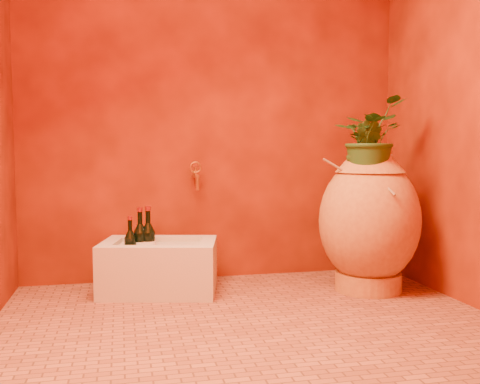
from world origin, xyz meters
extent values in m
plane|color=#9B5232|center=(0.00, 0.00, 0.00)|extent=(2.50, 2.50, 0.00)
cube|color=#521404|center=(0.00, 1.00, 1.25)|extent=(2.50, 0.02, 2.50)
cube|color=#521404|center=(1.25, 0.00, 1.25)|extent=(0.02, 2.00, 2.50)
cylinder|color=#BC8235|center=(0.85, 0.44, 0.06)|extent=(0.40, 0.40, 0.11)
ellipsoid|color=#BC8235|center=(0.85, 0.44, 0.43)|extent=(0.61, 0.61, 0.76)
cone|color=#BC8235|center=(0.85, 0.44, 0.78)|extent=(0.42, 0.42, 0.11)
torus|color=#BC8235|center=(0.85, 0.44, 0.85)|extent=(0.26, 0.26, 0.05)
cylinder|color=olive|center=(0.77, 0.39, 0.67)|extent=(0.45, 0.10, 0.27)
cylinder|color=olive|center=(0.83, 0.32, 0.71)|extent=(0.05, 0.39, 0.21)
cylinder|color=olive|center=(0.95, 0.36, 0.72)|extent=(0.15, 0.29, 0.24)
cube|color=beige|center=(-0.40, 0.68, 0.14)|extent=(0.76, 0.59, 0.28)
cube|color=beige|center=(-0.40, 0.87, 0.30)|extent=(0.67, 0.23, 0.03)
cube|color=beige|center=(-0.40, 0.50, 0.30)|extent=(0.67, 0.23, 0.03)
cube|color=beige|center=(-0.69, 0.68, 0.30)|extent=(0.15, 0.29, 0.03)
cube|color=beige|center=(-0.10, 0.68, 0.30)|extent=(0.15, 0.29, 0.03)
cylinder|color=black|center=(-0.46, 0.69, 0.27)|extent=(0.08, 0.08, 0.19)
cone|color=black|center=(-0.46, 0.69, 0.39)|extent=(0.08, 0.08, 0.05)
cylinder|color=black|center=(-0.46, 0.69, 0.46)|extent=(0.03, 0.03, 0.08)
cylinder|color=maroon|center=(-0.46, 0.69, 0.51)|extent=(0.03, 0.03, 0.03)
cylinder|color=silver|center=(-0.46, 0.69, 0.27)|extent=(0.08, 0.08, 0.09)
cylinder|color=black|center=(-0.51, 0.69, 0.27)|extent=(0.08, 0.08, 0.19)
cone|color=black|center=(-0.51, 0.69, 0.39)|extent=(0.08, 0.08, 0.05)
cylinder|color=black|center=(-0.51, 0.69, 0.45)|extent=(0.03, 0.03, 0.07)
cylinder|color=maroon|center=(-0.51, 0.69, 0.50)|extent=(0.03, 0.03, 0.03)
cylinder|color=silver|center=(-0.51, 0.69, 0.27)|extent=(0.08, 0.08, 0.09)
cylinder|color=black|center=(-0.57, 0.67, 0.26)|extent=(0.07, 0.07, 0.16)
cone|color=black|center=(-0.57, 0.67, 0.36)|extent=(0.07, 0.07, 0.05)
cylinder|color=black|center=(-0.57, 0.67, 0.42)|extent=(0.02, 0.02, 0.06)
cylinder|color=maroon|center=(-0.57, 0.67, 0.46)|extent=(0.03, 0.03, 0.02)
cylinder|color=silver|center=(-0.57, 0.67, 0.26)|extent=(0.07, 0.07, 0.07)
cylinder|color=#AD7528|center=(-0.14, 0.92, 0.69)|extent=(0.03, 0.15, 0.03)
cylinder|color=#AD7528|center=(-0.14, 0.85, 0.64)|extent=(0.02, 0.02, 0.09)
torus|color=#AD7528|center=(-0.14, 0.92, 0.74)|extent=(0.08, 0.01, 0.08)
cylinder|color=#AD7528|center=(-0.14, 0.92, 0.72)|extent=(0.01, 0.01, 0.06)
imported|color=#224A1A|center=(0.83, 0.42, 0.93)|extent=(0.56, 0.55, 0.47)
imported|color=#224A1A|center=(0.79, 0.41, 0.85)|extent=(0.26, 0.25, 0.37)
camera|label=1|loc=(-0.62, -2.51, 0.85)|focal=40.00mm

